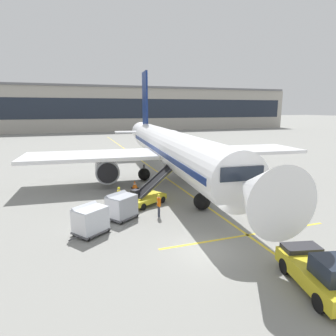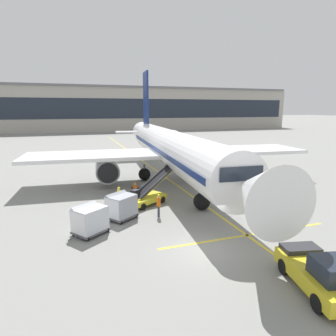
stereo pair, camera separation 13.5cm
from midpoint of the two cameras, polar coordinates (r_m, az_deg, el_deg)
ground_plane at (r=17.23m, az=7.56°, el=-15.80°), size 600.00×600.00×0.00m
parked_airplane at (r=31.79m, az=0.38°, el=3.89°), size 31.01×40.71×13.67m
belt_loader at (r=24.45m, az=-4.07°, el=-5.13°), size 5.17×3.84×3.03m
baggage_cart_lead at (r=21.36m, az=-9.45°, el=-7.40°), size 2.68×2.47×1.91m
baggage_cart_second at (r=19.31m, az=-15.44°, el=-9.77°), size 2.68×2.47×1.91m
pushback_tug at (r=15.04m, az=28.11°, el=-17.94°), size 3.01×4.75×1.83m
ground_crew_by_loader at (r=21.31m, az=-10.31°, el=-7.48°), size 0.54×0.35×1.74m
ground_crew_by_carts at (r=23.74m, az=-9.85°, el=-5.47°), size 0.26×0.57×1.74m
ground_crew_marshaller at (r=21.49m, az=-2.01°, el=-7.13°), size 0.30×0.57×1.74m
safety_cone_engine_keepout at (r=29.35m, az=-6.74°, el=-3.29°), size 0.71×0.71×0.80m
safety_cone_wingtip at (r=26.89m, az=-4.91°, el=-4.85°), size 0.54×0.54×0.61m
apron_guidance_line_lead_in at (r=31.79m, az=0.62°, el=-2.76°), size 0.20×110.00×0.01m
apron_guidance_line_stop_bar at (r=19.54m, az=15.43°, el=-12.67°), size 12.00×0.20×0.01m
terminal_building at (r=113.48m, az=-12.42°, el=11.40°), size 147.46×19.32×16.01m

